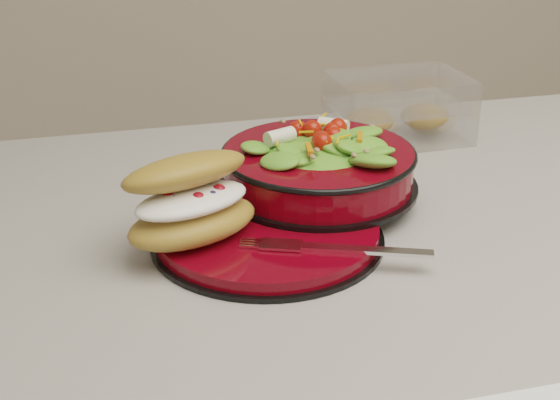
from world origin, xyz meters
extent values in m
cube|color=#ADA79E|center=(0.00, 0.00, 0.88)|extent=(1.24, 0.74, 0.04)
cylinder|color=black|center=(-0.28, -0.04, 0.90)|extent=(0.26, 0.26, 0.01)
cylinder|color=#63030B|center=(-0.28, -0.04, 0.91)|extent=(0.25, 0.25, 0.01)
torus|color=black|center=(-0.27, -0.05, 0.92)|extent=(0.14, 0.14, 0.01)
cylinder|color=black|center=(-0.20, 0.05, 0.92)|extent=(0.25, 0.25, 0.01)
cylinder|color=#63030B|center=(-0.20, 0.05, 0.95)|extent=(0.23, 0.23, 0.04)
torus|color=black|center=(-0.20, 0.05, 0.97)|extent=(0.24, 0.24, 0.01)
ellipsoid|color=#407D23|center=(-0.20, 0.05, 0.97)|extent=(0.20, 0.20, 0.08)
sphere|color=red|center=(-0.15, 0.05, 1.01)|extent=(0.02, 0.02, 0.02)
sphere|color=red|center=(-0.17, 0.08, 1.01)|extent=(0.02, 0.02, 0.02)
sphere|color=red|center=(-0.21, 0.09, 1.01)|extent=(0.02, 0.02, 0.02)
sphere|color=red|center=(-0.24, 0.07, 1.01)|extent=(0.02, 0.02, 0.02)
sphere|color=red|center=(-0.24, 0.02, 1.01)|extent=(0.02, 0.02, 0.02)
sphere|color=red|center=(-0.21, 0.00, 1.01)|extent=(0.02, 0.02, 0.02)
sphere|color=red|center=(-0.17, 0.01, 1.01)|extent=(0.02, 0.02, 0.02)
cylinder|color=silver|center=(-0.17, 0.09, 1.01)|extent=(0.04, 0.04, 0.02)
cylinder|color=silver|center=(-0.24, 0.07, 1.01)|extent=(0.04, 0.04, 0.02)
cube|color=orange|center=(-0.22, 0.01, 1.01)|extent=(0.03, 0.03, 0.01)
cube|color=orange|center=(-0.15, 0.03, 1.01)|extent=(0.03, 0.02, 0.01)
ellipsoid|color=#AA7C34|center=(-0.37, -0.05, 0.94)|extent=(0.17, 0.13, 0.04)
ellipsoid|color=white|center=(-0.37, -0.05, 0.97)|extent=(0.15, 0.11, 0.02)
ellipsoid|color=#AA7C34|center=(-0.37, -0.04, 0.99)|extent=(0.16, 0.12, 0.04)
sphere|color=#A70B14|center=(-0.39, -0.05, 0.97)|extent=(0.02, 0.02, 0.02)
sphere|color=#A70B14|center=(-0.36, -0.06, 0.97)|extent=(0.02, 0.02, 0.02)
sphere|color=#A70B14|center=(-0.34, -0.05, 0.97)|extent=(0.02, 0.02, 0.02)
sphere|color=#191947|center=(-0.38, -0.05, 0.97)|extent=(0.01, 0.01, 0.01)
sphere|color=#191947|center=(-0.36, -0.05, 0.97)|extent=(0.01, 0.01, 0.01)
sphere|color=#191947|center=(-0.37, -0.06, 0.97)|extent=(0.01, 0.01, 0.01)
sphere|color=#191947|center=(-0.35, -0.06, 0.97)|extent=(0.01, 0.01, 0.01)
sphere|color=#191947|center=(-0.39, -0.06, 0.97)|extent=(0.01, 0.01, 0.01)
cube|color=silver|center=(-0.20, -0.12, 0.92)|extent=(0.14, 0.06, 0.00)
cube|color=silver|center=(-0.28, -0.09, 0.92)|extent=(0.05, 0.04, 0.00)
cube|color=white|center=(-0.01, 0.24, 0.93)|extent=(0.20, 0.15, 0.05)
cube|color=white|center=(-0.01, 0.24, 0.97)|extent=(0.20, 0.15, 0.04)
ellipsoid|color=#AA7C34|center=(-0.06, 0.24, 0.93)|extent=(0.07, 0.06, 0.04)
ellipsoid|color=#AA7C34|center=(0.03, 0.24, 0.93)|extent=(0.07, 0.06, 0.04)
camera|label=1|loc=(-0.46, -0.80, 1.32)|focal=50.00mm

